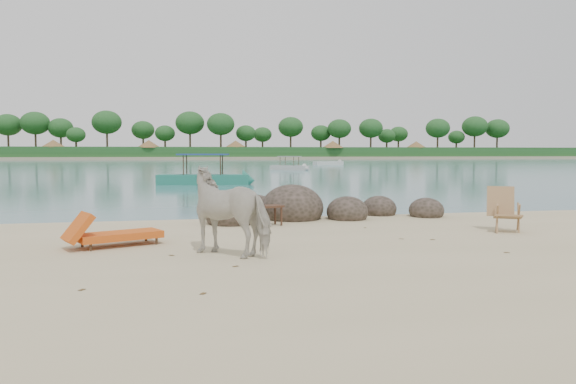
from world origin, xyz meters
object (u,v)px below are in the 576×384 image
object	(u,v)px
cow	(232,212)
boat_near	(203,159)
boulders	(303,211)
deck_chair	(508,211)
lounge_chair	(120,232)
side_table	(269,217)

from	to	relation	value
cow	boat_near	size ratio (longest dim) A/B	0.31
boulders	deck_chair	distance (m)	5.15
deck_chair	cow	bearing A→B (deg)	-137.64
cow	boat_near	bearing A→B (deg)	-139.78
boat_near	boulders	bearing A→B (deg)	-73.72
cow	boat_near	xyz separation A→B (m)	(0.87, 22.67, 0.66)
boulders	lounge_chair	bearing A→B (deg)	-141.04
cow	deck_chair	xyz separation A→B (m)	(6.24, 1.38, -0.26)
boulders	boat_near	bearing A→B (deg)	94.92
cow	lounge_chair	distance (m)	2.40
boulders	lounge_chair	size ratio (longest dim) A/B	3.42
deck_chair	boat_near	distance (m)	21.98
cow	deck_chair	distance (m)	6.39
lounge_chair	boat_near	world-z (taller)	boat_near
cow	lounge_chair	bearing A→B (deg)	-79.97
lounge_chair	boulders	bearing A→B (deg)	15.22
boulders	side_table	distance (m)	1.75
side_table	boat_near	bearing A→B (deg)	70.96
boat_near	lounge_chair	bearing A→B (deg)	-86.24
boulders	side_table	size ratio (longest dim) A/B	10.73
deck_chair	boat_near	xyz separation A→B (m)	(-5.37, 21.29, 0.92)
lounge_chair	deck_chair	xyz separation A→B (m)	(8.22, 0.12, 0.21)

